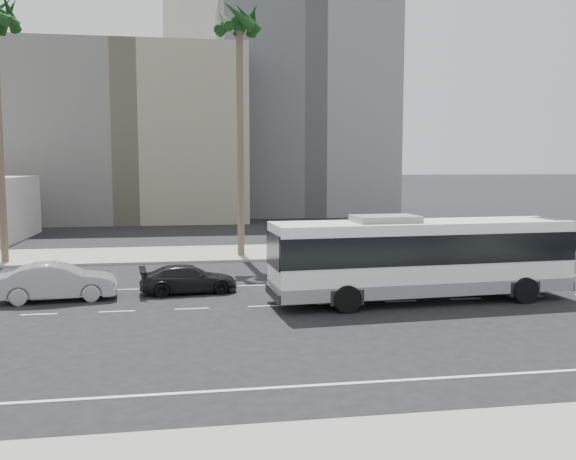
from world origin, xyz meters
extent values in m
plane|color=black|center=(0.00, 0.00, 0.00)|extent=(700.00, 700.00, 0.00)
cube|color=gray|center=(0.00, 15.50, 0.07)|extent=(120.00, 7.00, 0.15)
cube|color=slate|center=(-12.00, 45.00, 9.00)|extent=(24.00, 18.00, 18.00)
cube|color=#57595C|center=(8.00, 52.00, 13.00)|extent=(20.00, 20.00, 26.00)
cube|color=beige|center=(-2.00, 250.00, 22.00)|extent=(42.00, 42.00, 44.00)
cube|color=beige|center=(-2.00, 250.00, 60.00)|extent=(26.00, 26.00, 32.00)
cube|color=slate|center=(45.00, 230.00, 35.00)|extent=(26.00, 26.00, 70.00)
cube|color=slate|center=(70.00, 260.00, 30.00)|extent=(22.00, 22.00, 60.00)
cube|color=white|center=(3.88, -0.01, 2.03)|extent=(13.21, 3.65, 2.93)
cube|color=black|center=(3.88, -0.01, 2.42)|extent=(13.27, 3.72, 1.24)
cube|color=gray|center=(3.88, -0.01, 0.73)|extent=(13.23, 3.70, 0.56)
cube|color=gray|center=(2.19, -0.01, 3.60)|extent=(2.81, 1.96, 0.34)
cube|color=#262628|center=(10.07, -0.01, 3.32)|extent=(0.80, 2.06, 0.34)
cylinder|color=black|center=(8.04, -1.45, 0.56)|extent=(1.13, 0.34, 1.13)
cylinder|color=black|center=(8.04, 1.43, 0.56)|extent=(1.13, 0.34, 1.13)
cylinder|color=black|center=(0.05, -1.45, 0.56)|extent=(1.13, 0.34, 1.13)
cylinder|color=black|center=(0.05, 1.43, 0.56)|extent=(1.13, 0.34, 1.13)
imported|color=black|center=(-6.13, 3.35, 0.65)|extent=(2.26, 4.62, 1.29)
imported|color=#96989A|center=(-11.78, 2.63, 0.82)|extent=(2.22, 5.13, 1.64)
cylinder|color=brown|center=(-2.76, 14.09, 7.25)|extent=(0.40, 0.40, 14.50)
cylinder|color=brown|center=(-16.95, 13.41, 7.06)|extent=(0.44, 0.44, 14.13)
camera|label=1|loc=(-6.08, -25.14, 5.90)|focal=38.34mm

